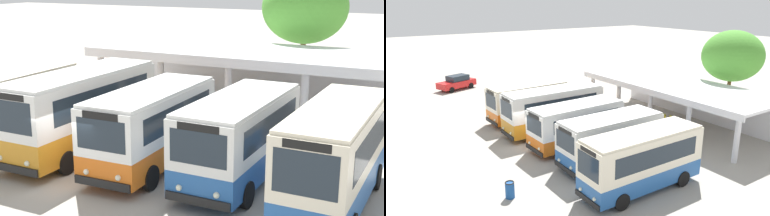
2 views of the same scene
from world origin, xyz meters
TOP-DOWN VIEW (x-y plane):
  - ground_plane at (0.00, 0.00)m, footprint 180.00×180.00m
  - city_bus_nearest_orange at (-5.62, 2.33)m, footprint 2.64×6.87m
  - city_bus_second_in_row at (-2.10, 2.75)m, footprint 2.50×7.91m
  - city_bus_middle_cream at (1.43, 2.54)m, footprint 2.59×6.87m
  - city_bus_fourth_amber at (4.95, 2.75)m, footprint 2.46×6.78m
  - city_bus_fifth_blue at (8.47, 2.04)m, footprint 2.25×7.15m
  - parked_car_flank at (-20.28, 0.52)m, footprint 3.15×4.57m
  - terminal_canopy at (1.59, 12.56)m, footprint 16.55×6.22m
  - waiting_chair_end_by_column at (-0.08, 11.20)m, footprint 0.45×0.45m
  - waiting_chair_second_from_end at (0.65, 11.16)m, footprint 0.45×0.45m
  - waiting_chair_middle_seat at (1.38, 11.11)m, footprint 0.45×0.45m
  - waiting_chair_fourth_seat at (2.12, 11.21)m, footprint 0.45×0.45m
  - roadside_tree_behind_canopy at (2.99, 17.31)m, footprint 5.06×5.06m
  - litter_bin_apron at (5.35, -4.19)m, footprint 0.49×0.49m

SIDE VIEW (x-z plane):
  - ground_plane at x=0.00m, z-range 0.00..0.00m
  - litter_bin_apron at x=5.35m, z-range 0.01..0.91m
  - waiting_chair_end_by_column at x=-0.08m, z-range 0.09..0.95m
  - waiting_chair_second_from_end at x=0.65m, z-range 0.09..0.95m
  - waiting_chair_middle_seat at x=1.38m, z-range 0.09..0.95m
  - waiting_chair_fourth_seat at x=2.12m, z-range 0.09..0.95m
  - parked_car_flank at x=-20.28m, z-range 0.02..1.64m
  - city_bus_middle_cream at x=1.43m, z-range 0.17..3.23m
  - city_bus_fourth_amber at x=4.95m, z-range 0.17..3.25m
  - city_bus_nearest_orange at x=-5.62m, z-range 0.17..3.31m
  - city_bus_fifth_blue at x=8.47m, z-range 0.17..3.49m
  - city_bus_second_in_row at x=-2.10m, z-range 0.17..3.56m
  - terminal_canopy at x=1.59m, z-range 0.97..4.37m
  - roadside_tree_behind_canopy at x=2.99m, z-range 1.58..9.06m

